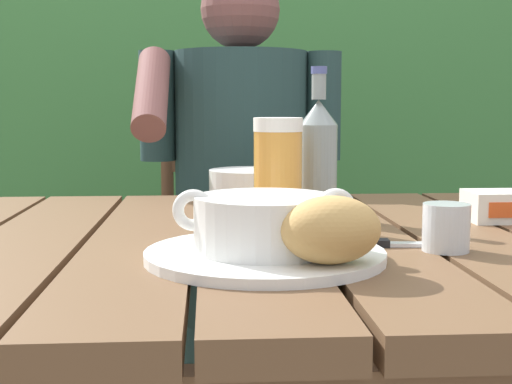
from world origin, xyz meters
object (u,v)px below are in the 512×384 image
chair_near_diner (238,268)px  bread_roll (331,230)px  person_eating (240,181)px  beer_glass (278,172)px  soup_bowl (265,222)px  water_glass_small (446,227)px  table_knife (387,244)px  beer_bottle (318,157)px  diner_bowl (250,186)px  serving_plate (265,255)px  butter_tub (502,206)px

chair_near_diner → bread_roll: (0.05, -1.13, 0.31)m
person_eating → beer_glass: (0.03, -0.62, 0.08)m
soup_bowl → water_glass_small: bearing=8.9°
water_glass_small → table_knife: water_glass_small is taller
beer_bottle → diner_bowl: beer_bottle is taller
chair_near_diner → beer_bottle: 0.84m
soup_bowl → person_eating: bearing=89.3°
serving_plate → butter_tub: butter_tub is taller
diner_bowl → water_glass_small: bearing=-65.0°
beer_glass → diner_bowl: (-0.03, 0.27, -0.05)m
beer_glass → table_knife: (0.13, -0.17, -0.08)m
beer_bottle → water_glass_small: size_ratio=4.04×
person_eating → diner_bowl: bearing=-89.5°
serving_plate → chair_near_diner: bearing=89.3°
soup_bowl → bread_roll: same height
bread_roll → butter_tub: (0.34, 0.34, -0.03)m
bread_roll → beer_glass: beer_glass is taller
beer_glass → beer_bottle: beer_bottle is taller
beer_glass → table_knife: size_ratio=0.99×
beer_glass → beer_bottle: 0.10m
beer_glass → bread_roll: bearing=-85.0°
table_knife → water_glass_small: bearing=-24.6°
table_knife → diner_bowl: 0.47m
bread_roll → table_knife: size_ratio=0.78×
bread_roll → soup_bowl: bearing=130.6°
beer_bottle → soup_bowl: bearing=-110.1°
soup_bowl → diner_bowl: (0.01, 0.51, -0.02)m
diner_bowl → serving_plate: bearing=-91.5°
diner_bowl → bread_roll: bearing=-84.8°
beer_glass → water_glass_small: 0.28m
person_eating → bread_roll: 0.94m
chair_near_diner → beer_bottle: beer_bottle is taller
water_glass_small → table_knife: bearing=155.4°
beer_bottle → water_glass_small: beer_bottle is taller
person_eating → water_glass_small: (0.22, -0.82, 0.03)m
table_knife → butter_tub: bearing=39.1°
bread_roll → table_knife: (0.10, 0.15, -0.05)m
serving_plate → beer_bottle: 0.34m
person_eating → soup_bowl: (-0.01, -0.86, 0.04)m
person_eating → bread_roll: person_eating is taller
beer_bottle → table_knife: size_ratio=1.47×
soup_bowl → water_glass_small: soup_bowl is taller
water_glass_small → table_knife: (-0.07, 0.03, -0.03)m
bread_roll → butter_tub: bread_roll is taller
chair_near_diner → diner_bowl: size_ratio=5.95×
water_glass_small → butter_tub: water_glass_small is taller
serving_plate → soup_bowl: size_ratio=1.32×
chair_near_diner → water_glass_small: chair_near_diner is taller
beer_bottle → bread_roll: bearing=-96.7°
chair_near_diner → beer_glass: 0.89m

